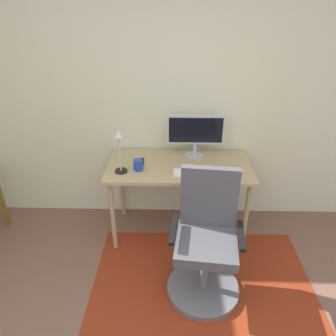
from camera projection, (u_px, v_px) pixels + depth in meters
wall_back at (160, 96)px, 3.01m from camera, size 6.00×0.10×2.60m
area_rug at (202, 280)px, 2.69m from camera, size 1.84×1.21×0.01m
desk at (179, 173)px, 2.95m from camera, size 1.33×0.66×0.77m
monitor at (196, 132)px, 2.96m from camera, size 0.54×0.18×0.41m
keyboard at (198, 173)px, 2.76m from camera, size 0.43×0.13×0.02m
computer_mouse at (235, 172)px, 2.76m from camera, size 0.06×0.10×0.03m
coffee_cup at (138, 165)px, 2.80m from camera, size 0.09×0.09×0.10m
cell_phone at (140, 162)px, 2.96m from camera, size 0.07×0.14×0.01m
desk_lamp at (119, 146)px, 2.68m from camera, size 0.11×0.11×0.39m
office_chair at (206, 249)px, 2.46m from camera, size 0.59×0.59×1.05m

